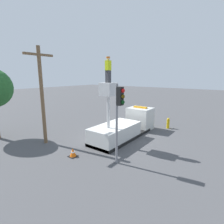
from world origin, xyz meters
name	(u,v)px	position (x,y,z in m)	size (l,w,h in m)	color
ground_plane	(122,138)	(0.00, 0.00, 0.00)	(120.00, 120.00, 0.00)	#4C4C4F
bucket_truck	(125,127)	(0.51, 0.00, 0.84)	(7.21, 2.22, 4.59)	black
worker	(108,70)	(-1.78, 0.00, 5.47)	(0.40, 0.26, 1.75)	#38383D
traffic_light_pole	(119,109)	(-3.72, -2.27, 3.29)	(0.34, 0.57, 4.64)	gray
fire_hydrant	(168,123)	(4.94, -2.13, 0.50)	(0.51, 0.27, 1.03)	gold
traffic_cone_rear	(73,153)	(-4.73, 0.58, 0.26)	(0.53, 0.53, 0.56)	black
utility_pole	(42,93)	(-4.43, 4.07, 3.86)	(2.20, 0.26, 7.11)	brown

